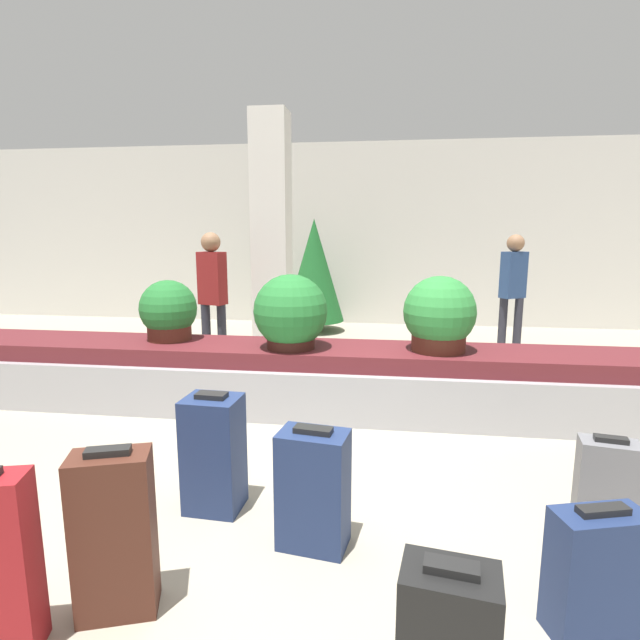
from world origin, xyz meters
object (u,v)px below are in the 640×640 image
object	(u,v)px
suitcase_1	(214,453)
potted_plant_1	(169,312)
pillar	(272,236)
suitcase_4	(596,573)
traveler_0	(212,288)
suitcase_6	(114,534)
potted_plant_2	(291,314)
suitcase_7	(313,489)
suitcase_3	(606,484)
potted_plant_0	(439,316)
traveler_1	(513,284)
decorated_tree	(314,270)

from	to	relation	value
suitcase_1	potted_plant_1	world-z (taller)	potted_plant_1
pillar	potted_plant_1	world-z (taller)	pillar
suitcase_1	suitcase_4	bearing A→B (deg)	-17.27
pillar	traveler_0	world-z (taller)	pillar
suitcase_6	potted_plant_2	world-z (taller)	potted_plant_2
suitcase_7	potted_plant_1	size ratio (longest dim) A/B	1.14
suitcase_6	potted_plant_2	xyz separation A→B (m)	(0.29, 2.56, 0.56)
suitcase_6	traveler_0	size ratio (longest dim) A/B	0.47
traveler_0	suitcase_3	bearing A→B (deg)	-22.58
suitcase_4	potted_plant_0	world-z (taller)	potted_plant_0
pillar	potted_plant_2	bearing A→B (deg)	-72.91
pillar	suitcase_4	world-z (taller)	pillar
suitcase_3	traveler_1	bearing A→B (deg)	94.42
decorated_tree	traveler_1	bearing A→B (deg)	-23.37
traveler_1	decorated_tree	bearing A→B (deg)	-54.80
suitcase_3	suitcase_4	size ratio (longest dim) A/B	0.95
suitcase_7	potted_plant_1	bearing A→B (deg)	137.72
suitcase_6	traveler_0	xyz separation A→B (m)	(-0.94, 3.93, 0.61)
pillar	potted_plant_0	xyz separation A→B (m)	(2.01, -2.12, -0.67)
pillar	potted_plant_2	xyz separation A→B (m)	(0.68, -2.20, -0.67)
potted_plant_2	traveler_0	world-z (taller)	traveler_0
potted_plant_1	pillar	bearing A→B (deg)	73.70
suitcase_4	potted_plant_1	xyz separation A→B (m)	(-3.01, 2.60, 0.62)
suitcase_7	traveler_0	world-z (taller)	traveler_0
potted_plant_0	traveler_1	size ratio (longest dim) A/B	0.41
suitcase_7	traveler_0	size ratio (longest dim) A/B	0.41
pillar	decorated_tree	distance (m)	1.76
pillar	suitcase_4	size ratio (longest dim) A/B	5.55
potted_plant_0	traveler_1	bearing A→B (deg)	64.15
traveler_0	traveler_1	xyz separation A→B (m)	(3.77, 1.21, -0.02)
potted_plant_2	potted_plant_1	bearing A→B (deg)	171.21
pillar	traveler_0	distance (m)	1.17
suitcase_4	decorated_tree	distance (m)	6.62
traveler_1	decorated_tree	distance (m)	3.15
pillar	potted_plant_1	distance (m)	2.20
traveler_1	suitcase_1	bearing A→B (deg)	26.34
suitcase_6	decorated_tree	size ratio (longest dim) A/B	0.41
potted_plant_1	traveler_0	distance (m)	1.18
suitcase_1	traveler_1	distance (m)	5.09
suitcase_3	traveler_0	bearing A→B (deg)	148.70
suitcase_4	decorated_tree	bearing A→B (deg)	92.95
potted_plant_0	potted_plant_1	distance (m)	2.60
suitcase_3	traveler_0	xyz separation A→B (m)	(-3.35, 2.96, 0.73)
potted_plant_2	traveler_1	world-z (taller)	traveler_1
pillar	potted_plant_0	world-z (taller)	pillar
pillar	traveler_0	bearing A→B (deg)	-123.78
suitcase_4	potted_plant_1	world-z (taller)	potted_plant_1
potted_plant_0	potted_plant_2	xyz separation A→B (m)	(-1.33, -0.08, 0.00)
traveler_0	suitcase_4	bearing A→B (deg)	-32.79
suitcase_7	traveler_1	distance (m)	5.03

